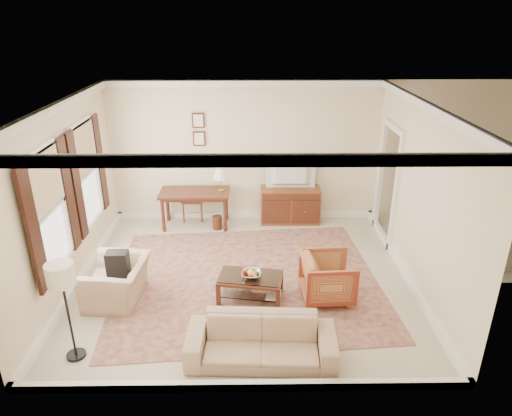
{
  "coord_description": "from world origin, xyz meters",
  "views": [
    {
      "loc": [
        0.11,
        -6.56,
        4.11
      ],
      "look_at": [
        0.2,
        0.3,
        1.15
      ],
      "focal_mm": 32.0,
      "sensor_mm": 36.0,
      "label": 1
    }
  ],
  "objects_px": {
    "coffee_table": "(250,281)",
    "striped_armchair": "(328,276)",
    "club_armchair": "(116,275)",
    "sofa": "(261,335)",
    "sideboard": "(290,205)",
    "writing_desk": "(195,196)",
    "tv": "(291,166)"
  },
  "relations": [
    {
      "from": "coffee_table",
      "to": "striped_armchair",
      "type": "relative_size",
      "value": 1.32
    },
    {
      "from": "striped_armchair",
      "to": "club_armchair",
      "type": "bearing_deg",
      "value": 86.96
    },
    {
      "from": "coffee_table",
      "to": "sofa",
      "type": "distance_m",
      "value": 1.35
    },
    {
      "from": "sideboard",
      "to": "coffee_table",
      "type": "height_order",
      "value": "sideboard"
    },
    {
      "from": "writing_desk",
      "to": "tv",
      "type": "xyz_separation_m",
      "value": [
        1.96,
        0.17,
        0.58
      ]
    },
    {
      "from": "writing_desk",
      "to": "tv",
      "type": "distance_m",
      "value": 2.05
    },
    {
      "from": "club_armchair",
      "to": "sofa",
      "type": "height_order",
      "value": "club_armchair"
    },
    {
      "from": "coffee_table",
      "to": "striped_armchair",
      "type": "height_order",
      "value": "striped_armchair"
    },
    {
      "from": "striped_armchair",
      "to": "club_armchair",
      "type": "xyz_separation_m",
      "value": [
        -3.22,
        -0.01,
        0.04
      ]
    },
    {
      "from": "sideboard",
      "to": "striped_armchair",
      "type": "relative_size",
      "value": 1.55
    },
    {
      "from": "sideboard",
      "to": "sofa",
      "type": "xyz_separation_m",
      "value": [
        -0.7,
        -4.17,
        -0.01
      ]
    },
    {
      "from": "tv",
      "to": "striped_armchair",
      "type": "xyz_separation_m",
      "value": [
        0.35,
        -2.8,
        -0.84
      ]
    },
    {
      "from": "tv",
      "to": "club_armchair",
      "type": "xyz_separation_m",
      "value": [
        -2.88,
        -2.81,
        -0.8
      ]
    },
    {
      "from": "writing_desk",
      "to": "coffee_table",
      "type": "height_order",
      "value": "writing_desk"
    },
    {
      "from": "sideboard",
      "to": "sofa",
      "type": "bearing_deg",
      "value": -99.56
    },
    {
      "from": "tv",
      "to": "club_armchair",
      "type": "height_order",
      "value": "tv"
    },
    {
      "from": "sideboard",
      "to": "striped_armchair",
      "type": "distance_m",
      "value": 2.84
    },
    {
      "from": "striped_armchair",
      "to": "sofa",
      "type": "height_order",
      "value": "striped_armchair"
    },
    {
      "from": "sofa",
      "to": "club_armchair",
      "type": "bearing_deg",
      "value": 151.23
    },
    {
      "from": "tv",
      "to": "sofa",
      "type": "height_order",
      "value": "tv"
    },
    {
      "from": "coffee_table",
      "to": "tv",
      "type": "bearing_deg",
      "value": 73.43
    },
    {
      "from": "tv",
      "to": "coffee_table",
      "type": "distance_m",
      "value": 3.07
    },
    {
      "from": "writing_desk",
      "to": "sofa",
      "type": "height_order",
      "value": "writing_desk"
    },
    {
      "from": "tv",
      "to": "sofa",
      "type": "bearing_deg",
      "value": 80.39
    },
    {
      "from": "writing_desk",
      "to": "striped_armchair",
      "type": "distance_m",
      "value": 3.51
    },
    {
      "from": "tv",
      "to": "coffee_table",
      "type": "relative_size",
      "value": 0.93
    },
    {
      "from": "coffee_table",
      "to": "club_armchair",
      "type": "distance_m",
      "value": 2.05
    },
    {
      "from": "striped_armchair",
      "to": "sofa",
      "type": "relative_size",
      "value": 0.42
    },
    {
      "from": "club_armchair",
      "to": "striped_armchair",
      "type": "bearing_deg",
      "value": 95.28
    },
    {
      "from": "writing_desk",
      "to": "sofa",
      "type": "distance_m",
      "value": 4.19
    },
    {
      "from": "writing_desk",
      "to": "club_armchair",
      "type": "height_order",
      "value": "club_armchair"
    },
    {
      "from": "tv",
      "to": "club_armchair",
      "type": "bearing_deg",
      "value": 44.31
    }
  ]
}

